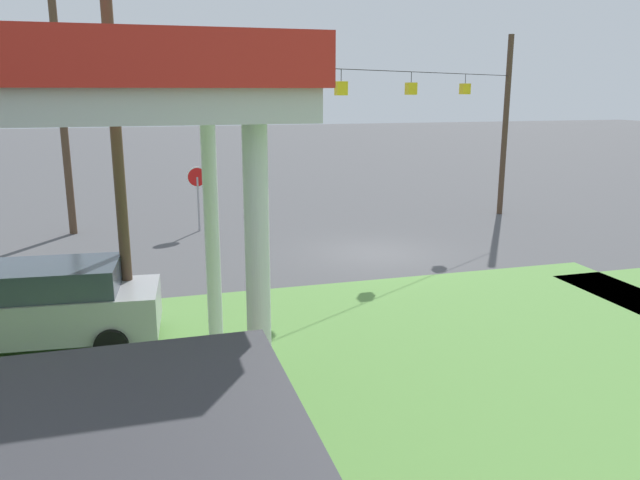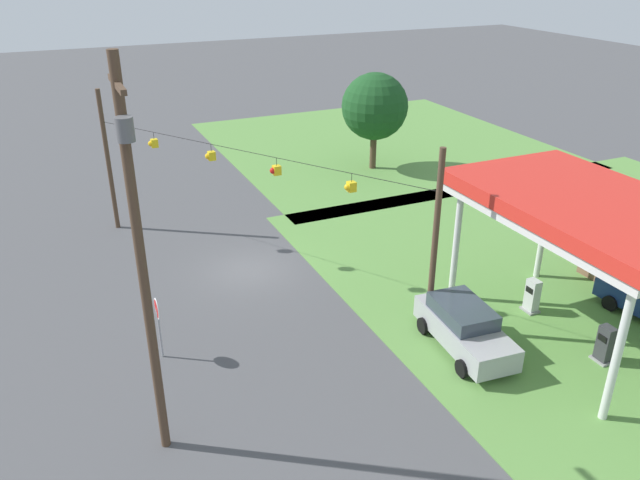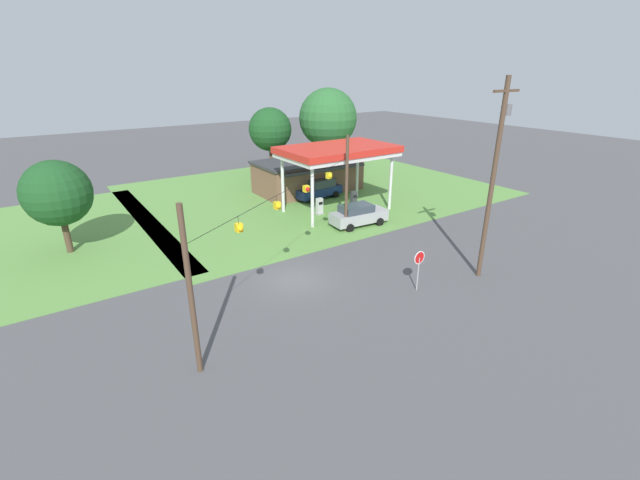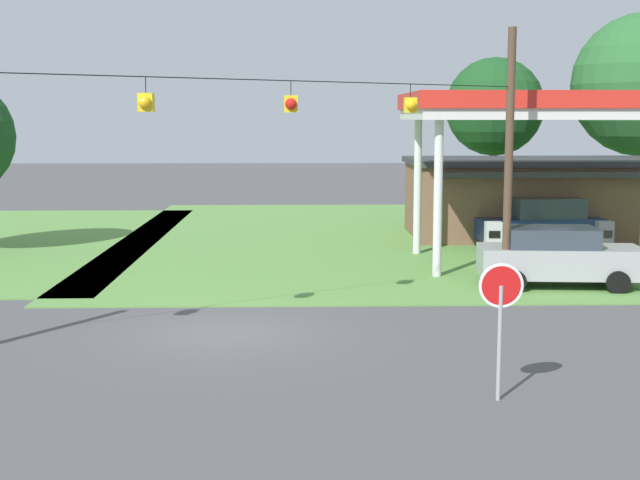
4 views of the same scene
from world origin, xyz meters
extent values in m
plane|color=#4C4C4F|center=(0.00, 0.00, 0.00)|extent=(160.00, 160.00, 0.00)
cube|color=#5B8E42|center=(12.40, 16.90, 0.02)|extent=(36.00, 28.00, 0.04)
cube|color=silver|center=(10.40, 9.69, 5.16)|extent=(9.71, 6.01, 0.35)
cube|color=red|center=(10.40, 9.69, 5.61)|extent=(9.91, 6.21, 0.55)
cylinder|color=silver|center=(6.14, 7.29, 2.49)|extent=(0.28, 0.28, 4.98)
cylinder|color=silver|center=(14.65, 7.29, 2.49)|extent=(0.28, 0.28, 4.98)
cylinder|color=silver|center=(6.14, 12.10, 2.49)|extent=(0.28, 0.28, 4.98)
cylinder|color=silver|center=(14.65, 12.10, 2.49)|extent=(0.28, 0.28, 4.98)
cube|color=brown|center=(11.91, 16.90, 1.55)|extent=(10.61, 5.52, 3.10)
cube|color=#333338|center=(11.91, 16.90, 3.22)|extent=(10.91, 5.82, 0.24)
cube|color=#333338|center=(11.91, 13.78, 2.85)|extent=(9.55, 0.70, 0.20)
cube|color=gray|center=(8.46, 9.69, 0.06)|extent=(0.71, 0.56, 0.12)
cube|color=silver|center=(8.46, 9.69, 0.81)|extent=(0.55, 0.40, 1.38)
cube|color=black|center=(8.46, 9.48, 1.09)|extent=(0.39, 0.03, 0.24)
cube|color=gray|center=(12.34, 9.69, 0.06)|extent=(0.71, 0.56, 0.12)
cube|color=#333338|center=(12.34, 9.69, 0.81)|extent=(0.55, 0.40, 1.38)
cube|color=black|center=(12.34, 9.48, 1.09)|extent=(0.39, 0.03, 0.24)
cube|color=#9E9EA3|center=(9.54, 5.47, 0.79)|extent=(4.90, 2.24, 0.90)
cube|color=#333D47|center=(9.26, 5.49, 1.53)|extent=(2.75, 1.92, 0.58)
cylinder|color=black|center=(11.09, 6.28, 0.34)|extent=(0.70, 0.28, 0.68)
cylinder|color=black|center=(10.93, 4.40, 0.34)|extent=(0.70, 0.28, 0.68)
cylinder|color=black|center=(8.15, 6.53, 0.34)|extent=(0.70, 0.28, 0.68)
cylinder|color=black|center=(7.99, 4.65, 0.34)|extent=(0.70, 0.28, 0.68)
cube|color=navy|center=(11.18, 13.92, 0.75)|extent=(5.07, 2.33, 0.82)
cube|color=#333D47|center=(11.47, 13.95, 1.55)|extent=(2.86, 1.96, 0.80)
cylinder|color=black|center=(9.76, 12.83, 0.34)|extent=(0.70, 0.29, 0.68)
cylinder|color=black|center=(9.57, 14.71, 0.34)|extent=(0.70, 0.29, 0.68)
cylinder|color=black|center=(12.79, 13.13, 0.34)|extent=(0.70, 0.29, 0.68)
cylinder|color=black|center=(12.60, 15.01, 0.34)|extent=(0.70, 0.29, 0.68)
cylinder|color=#99999E|center=(5.31, -5.17, 1.05)|extent=(0.08, 0.08, 2.10)
cylinder|color=white|center=(5.31, -5.17, 2.10)|extent=(0.80, 0.03, 0.80)
cylinder|color=red|center=(5.31, -5.17, 2.10)|extent=(0.70, 0.03, 0.70)
cylinder|color=#4C3828|center=(9.98, -6.00, 5.94)|extent=(0.28, 0.28, 11.88)
cube|color=#4C3828|center=(9.98, -6.00, 11.08)|extent=(2.20, 0.14, 0.14)
cylinder|color=#59595B|center=(10.33, -6.00, 10.08)|extent=(0.44, 0.44, 0.60)
cylinder|color=#4C3828|center=(-7.81, -5.00, 3.80)|extent=(0.24, 0.24, 7.59)
cylinder|color=#4C3828|center=(7.81, 5.00, 3.80)|extent=(0.24, 0.24, 7.59)
cylinder|color=black|center=(0.00, 0.00, 5.92)|extent=(15.63, 10.02, 0.02)
cylinder|color=black|center=(-4.68, -3.00, 5.75)|extent=(0.02, 0.02, 0.35)
cube|color=yellow|center=(-4.68, -3.00, 5.37)|extent=(0.32, 0.32, 0.40)
sphere|color=yellow|center=(-4.68, -3.17, 5.37)|extent=(0.28, 0.28, 0.28)
cylinder|color=black|center=(-1.56, -1.00, 5.75)|extent=(0.02, 0.02, 0.35)
cube|color=yellow|center=(-1.56, -1.00, 5.37)|extent=(0.32, 0.32, 0.40)
sphere|color=yellow|center=(-1.56, -1.17, 5.37)|extent=(0.28, 0.28, 0.28)
cylinder|color=black|center=(1.56, 1.00, 5.75)|extent=(0.02, 0.02, 0.35)
cube|color=yellow|center=(1.56, 1.00, 5.37)|extent=(0.32, 0.32, 0.40)
sphere|color=red|center=(1.56, 0.83, 5.37)|extent=(0.28, 0.28, 0.28)
cylinder|color=black|center=(4.68, 3.00, 5.75)|extent=(0.02, 0.02, 0.35)
cube|color=yellow|center=(4.68, 3.00, 5.37)|extent=(0.32, 0.32, 0.40)
sphere|color=yellow|center=(4.68, 2.83, 5.37)|extent=(0.28, 0.28, 0.28)
cylinder|color=#4C3828|center=(11.67, 24.54, 1.82)|extent=(0.44, 0.44, 3.63)
sphere|color=#19471E|center=(11.67, 24.54, 5.61)|extent=(4.94, 4.94, 4.94)
cylinder|color=#4C3828|center=(-10.98, 12.69, 1.28)|extent=(0.44, 0.44, 2.57)
sphere|color=#19471E|center=(-10.98, 12.69, 4.36)|extent=(4.47, 4.47, 4.47)
cylinder|color=#4C3828|center=(18.49, 22.63, 1.93)|extent=(0.44, 0.44, 3.87)
sphere|color=#28602D|center=(18.49, 22.63, 6.64)|extent=(6.93, 6.93, 6.93)
camera|label=1|loc=(7.35, 18.87, 5.31)|focal=35.00mm
camera|label=2|loc=(25.46, -7.72, 13.98)|focal=35.00mm
camera|label=3|loc=(-12.01, -20.42, 12.24)|focal=24.00mm
camera|label=4|loc=(1.70, -20.57, 5.04)|focal=50.00mm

